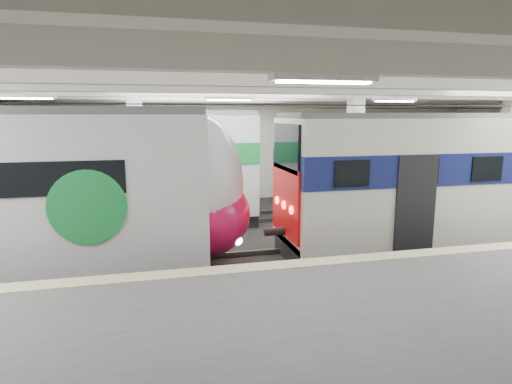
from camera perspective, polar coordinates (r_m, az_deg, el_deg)
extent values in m
cube|color=black|center=(13.02, -1.85, -9.81)|extent=(36.00, 24.00, 0.10)
cube|color=silver|center=(12.28, -2.01, 15.55)|extent=(36.00, 24.00, 0.20)
cube|color=beige|center=(22.18, -7.16, 5.88)|extent=(30.00, 0.10, 5.50)
cube|color=#525255|center=(7.14, 9.63, -22.70)|extent=(30.00, 7.00, 1.10)
cube|color=beige|center=(9.65, 2.07, -9.79)|extent=(30.00, 0.50, 0.02)
cube|color=beige|center=(15.08, -15.54, 3.54)|extent=(0.50, 0.50, 5.50)
cube|color=beige|center=(16.81, 12.91, 4.32)|extent=(0.50, 0.50, 5.50)
cube|color=beige|center=(20.88, 30.45, 4.28)|extent=(0.50, 0.50, 5.50)
cube|color=beige|center=(12.26, -2.00, 14.15)|extent=(30.00, 18.00, 0.50)
cube|color=#59544C|center=(12.98, -1.86, -9.27)|extent=(30.00, 1.52, 0.16)
cube|color=#59544C|center=(18.18, -5.38, -3.58)|extent=(30.00, 1.52, 0.16)
cylinder|color=black|center=(12.23, -1.98, 11.58)|extent=(30.00, 0.03, 0.03)
cylinder|color=black|center=(17.65, -5.63, 11.14)|extent=(30.00, 0.03, 0.03)
cube|color=white|center=(10.29, 0.30, 13.06)|extent=(26.00, 8.40, 0.12)
ellipsoid|color=silver|center=(12.21, -7.17, 0.96)|extent=(2.31, 2.86, 3.84)
ellipsoid|color=#B90F41|center=(12.39, -6.53, -2.96)|extent=(2.45, 2.92, 2.35)
cylinder|color=#188939|center=(10.83, -21.55, -1.94)|extent=(1.81, 0.06, 1.81)
cube|color=beige|center=(16.08, 27.58, 1.91)|extent=(13.39, 2.94, 3.81)
cube|color=navy|center=(16.02, 27.72, 3.52)|extent=(13.43, 3.00, 0.93)
cube|color=red|center=(12.82, 3.97, -1.21)|extent=(0.08, 2.50, 2.10)
cube|color=black|center=(12.60, 4.06, 5.94)|extent=(0.08, 2.35, 1.37)
cube|color=#4C4C51|center=(15.95, 28.18, 8.98)|extent=(13.39, 2.29, 0.16)
cube|color=black|center=(16.46, 26.99, -5.19)|extent=(13.39, 2.06, 0.70)
cube|color=silver|center=(17.88, -23.76, 3.08)|extent=(14.45, 3.29, 3.90)
cube|color=#188939|center=(17.83, -23.88, 4.72)|extent=(14.49, 3.35, 0.82)
cube|color=#4C4C51|center=(17.77, -24.24, 9.66)|extent=(14.43, 2.78, 0.16)
cube|color=black|center=(18.24, -23.27, -3.63)|extent=(14.44, 2.98, 0.60)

